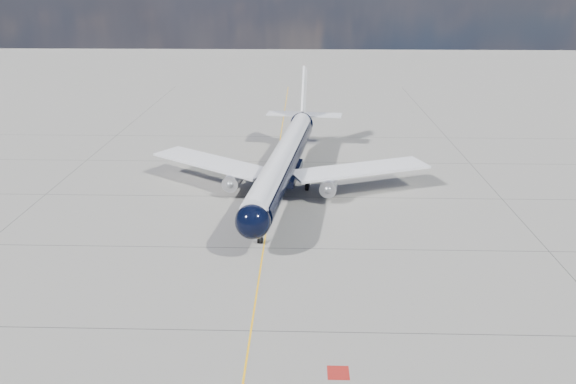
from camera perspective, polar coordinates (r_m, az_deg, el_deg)
ground at (r=78.23m, az=-1.49°, el=0.84°), size 320.00×320.00×0.00m
taxiway_centerline at (r=73.56m, az=-1.70°, el=-0.48°), size 0.16×160.00×0.01m
red_marking at (r=42.87m, az=5.13°, el=-17.82°), size 1.60×1.60×0.01m
main_airliner at (r=75.19m, az=-0.34°, el=3.43°), size 38.62×47.31×13.67m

